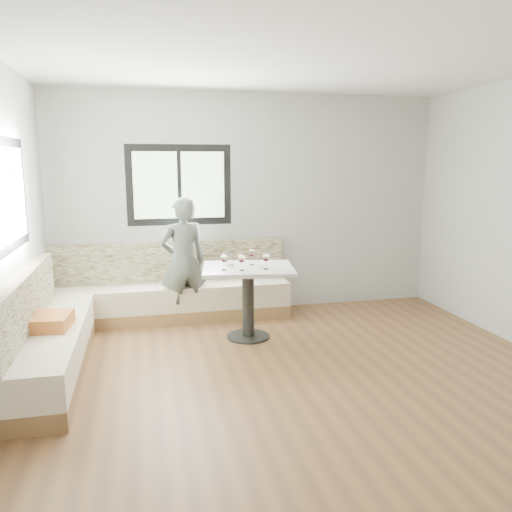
# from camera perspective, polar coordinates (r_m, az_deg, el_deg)

# --- Properties ---
(room) EXTENTS (5.01, 5.01, 2.81)m
(room) POSITION_cam_1_polar(r_m,az_deg,el_deg) (4.14, 5.33, 3.45)
(room) COLOR brown
(room) RESTS_ON ground
(banquette) EXTENTS (2.90, 2.80, 0.95)m
(banquette) POSITION_cam_1_polar(r_m,az_deg,el_deg) (5.68, -14.72, -6.02)
(banquette) COLOR #9A7045
(banquette) RESTS_ON ground
(table) EXTENTS (1.09, 0.90, 0.81)m
(table) POSITION_cam_1_polar(r_m,az_deg,el_deg) (5.49, -0.91, -3.32)
(table) COLOR black
(table) RESTS_ON ground
(person) EXTENTS (0.63, 0.48, 1.53)m
(person) POSITION_cam_1_polar(r_m,az_deg,el_deg) (6.02, -8.33, -0.60)
(person) COLOR #4F564F
(person) RESTS_ON ground
(olive_ramekin) EXTENTS (0.09, 0.09, 0.04)m
(olive_ramekin) POSITION_cam_1_polar(r_m,az_deg,el_deg) (5.50, -3.03, -0.95)
(olive_ramekin) COLOR white
(olive_ramekin) RESTS_ON table
(wine_glass_a) EXTENTS (0.08, 0.08, 0.18)m
(wine_glass_a) POSITION_cam_1_polar(r_m,az_deg,el_deg) (5.26, -3.64, -0.29)
(wine_glass_a) COLOR white
(wine_glass_a) RESTS_ON table
(wine_glass_b) EXTENTS (0.08, 0.08, 0.18)m
(wine_glass_b) POSITION_cam_1_polar(r_m,az_deg,el_deg) (5.24, -1.65, -0.32)
(wine_glass_b) COLOR white
(wine_glass_b) RESTS_ON table
(wine_glass_c) EXTENTS (0.08, 0.08, 0.18)m
(wine_glass_c) POSITION_cam_1_polar(r_m,az_deg,el_deg) (5.30, 1.14, -0.19)
(wine_glass_c) COLOR white
(wine_glass_c) RESTS_ON table
(wine_glass_d) EXTENTS (0.08, 0.08, 0.18)m
(wine_glass_d) POSITION_cam_1_polar(r_m,az_deg,el_deg) (5.54, -0.48, 0.28)
(wine_glass_d) COLOR white
(wine_glass_d) RESTS_ON table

